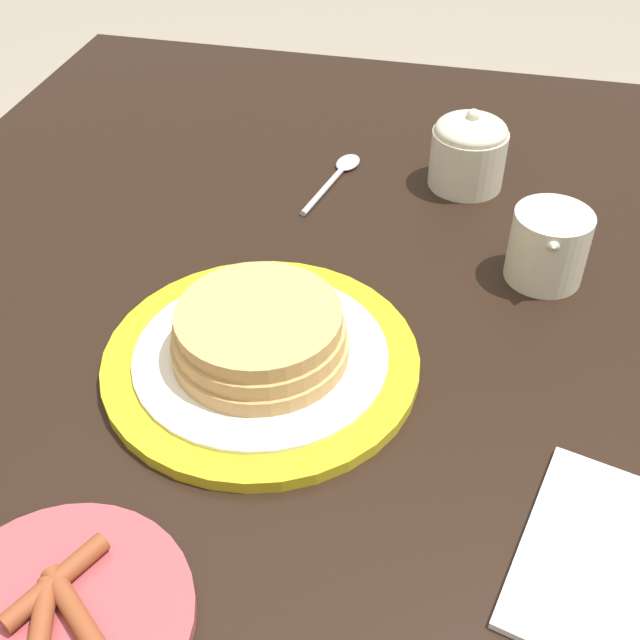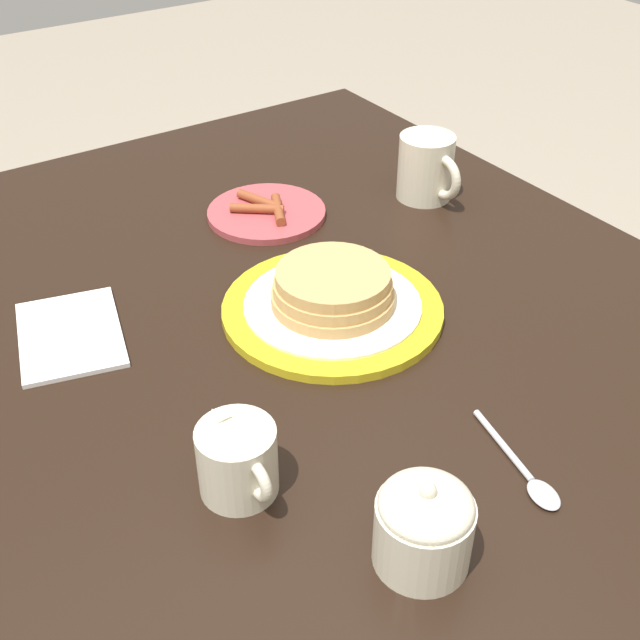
% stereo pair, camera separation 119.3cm
% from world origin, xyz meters
% --- Properties ---
extents(dining_table, '(1.31, 1.01, 0.73)m').
position_xyz_m(dining_table, '(0.00, 0.00, 0.62)').
color(dining_table, black).
rests_on(dining_table, ground_plane).
extents(pancake_plate, '(0.28, 0.28, 0.06)m').
position_xyz_m(pancake_plate, '(-0.02, 0.04, 0.76)').
color(pancake_plate, gold).
rests_on(pancake_plate, dining_table).
extents(side_plate_bacon, '(0.18, 0.18, 0.02)m').
position_xyz_m(side_plate_bacon, '(-0.28, 0.10, 0.74)').
color(side_plate_bacon, '#B2474C').
rests_on(side_plate_bacon, dining_table).
extents(creamer_pitcher, '(0.11, 0.08, 0.08)m').
position_xyz_m(creamer_pitcher, '(0.17, -0.20, 0.77)').
color(creamer_pitcher, beige).
rests_on(creamer_pitcher, dining_table).
extents(sugar_bowl, '(0.09, 0.09, 0.09)m').
position_xyz_m(sugar_bowl, '(0.33, -0.11, 0.78)').
color(sugar_bowl, beige).
rests_on(sugar_bowl, dining_table).
extents(napkin, '(0.19, 0.16, 0.01)m').
position_xyz_m(napkin, '(-0.16, -0.25, 0.74)').
color(napkin, white).
rests_on(napkin, dining_table).
extents(spoon, '(0.14, 0.05, 0.01)m').
position_xyz_m(spoon, '(0.31, 0.04, 0.74)').
color(spoon, silver).
rests_on(spoon, dining_table).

